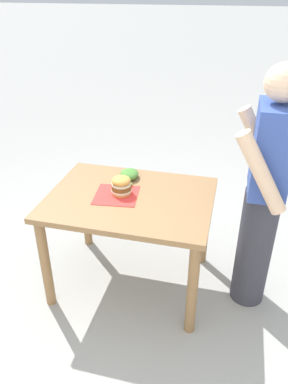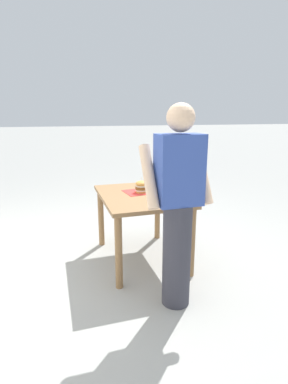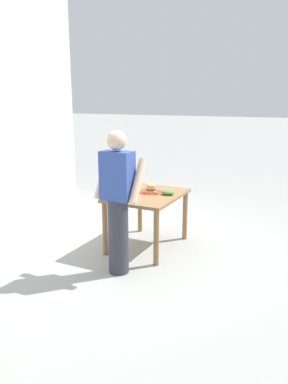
{
  "view_description": "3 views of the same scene",
  "coord_description": "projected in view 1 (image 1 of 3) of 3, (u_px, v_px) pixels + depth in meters",
  "views": [
    {
      "loc": [
        2.15,
        0.64,
        2.06
      ],
      "look_at": [
        0.0,
        0.1,
        0.81
      ],
      "focal_mm": 35.0,
      "sensor_mm": 36.0,
      "label": 1
    },
    {
      "loc": [
        0.9,
        3.01,
        1.6
      ],
      "look_at": [
        0.0,
        0.1,
        0.81
      ],
      "focal_mm": 28.0,
      "sensor_mm": 36.0,
      "label": 2
    },
    {
      "loc": [
        -2.16,
        4.46,
        2.03
      ],
      "look_at": [
        0.0,
        0.1,
        0.81
      ],
      "focal_mm": 35.0,
      "sensor_mm": 36.0,
      "label": 3
    }
  ],
  "objects": [
    {
      "name": "ground_plane",
      "position": [
        132.0,
        280.0,
        2.96
      ],
      "size": [
        80.0,
        80.0,
        0.0
      ],
      "primitive_type": "plane",
      "color": "#9E9E99"
    },
    {
      "name": "sandwich",
      "position": [
        121.0,
        185.0,
        2.59
      ],
      "size": [
        0.14,
        0.14,
        0.17
      ],
      "color": "gold",
      "rests_on": "serving_paper"
    },
    {
      "name": "serving_paper",
      "position": [
        116.0,
        195.0,
        2.61
      ],
      "size": [
        0.33,
        0.33,
        0.0
      ],
      "primitive_type": "cube",
      "rotation": [
        0.0,
        0.0,
        0.12
      ],
      "color": "red",
      "rests_on": "patio_table"
    },
    {
      "name": "pickle_spear",
      "position": [
        128.0,
        186.0,
        2.68
      ],
      "size": [
        0.09,
        0.05,
        0.02
      ],
      "primitive_type": "cylinder",
      "rotation": [
        0.0,
        1.57,
        2.85
      ],
      "color": "#8EA83D",
      "rests_on": "serving_paper"
    },
    {
      "name": "diner_across_table",
      "position": [
        264.0,
        193.0,
        2.39
      ],
      "size": [
        0.55,
        0.35,
        1.69
      ],
      "color": "#33333D",
      "rests_on": "ground"
    },
    {
      "name": "side_salad",
      "position": [
        129.0,
        174.0,
        2.82
      ],
      "size": [
        0.18,
        0.14,
        0.06
      ],
      "primitive_type": "ellipsoid",
      "color": "#477F33",
      "rests_on": "patio_table"
    },
    {
      "name": "patio_table",
      "position": [
        130.0,
        211.0,
        2.65
      ],
      "size": [
        0.86,
        1.14,
        0.76
      ],
      "color": "olive",
      "rests_on": "ground"
    }
  ]
}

